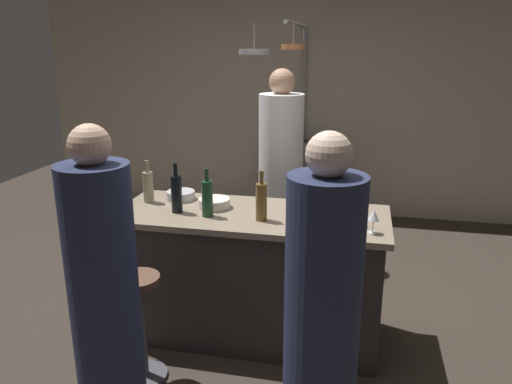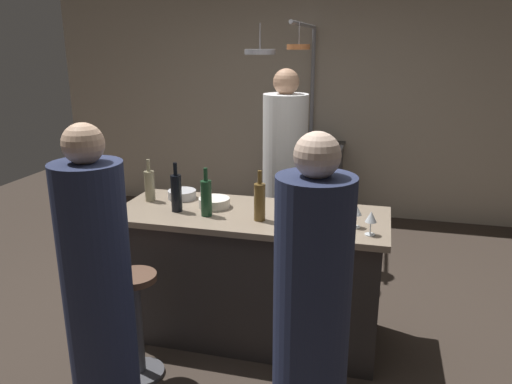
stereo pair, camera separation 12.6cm
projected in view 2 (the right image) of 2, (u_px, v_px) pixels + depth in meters
name	position (u px, v px, depth m)	size (l,w,h in m)	color
ground_plane	(251.00, 332.00, 3.52)	(9.00, 9.00, 0.00)	#382D26
back_wall	(314.00, 104.00, 5.79)	(6.40, 0.16, 2.60)	#BCAD99
kitchen_island	(251.00, 274.00, 3.39)	(1.80, 0.72, 0.90)	#332D2B
stove_range	(306.00, 183.00, 5.66)	(0.80, 0.64, 0.89)	#47474C
chef	(284.00, 182.00, 4.25)	(0.38, 0.38, 1.78)	white
bar_stool_left	(138.00, 321.00, 2.96)	(0.28, 0.28, 0.68)	#4C4C51
guest_left	(98.00, 295.00, 2.48)	(0.34, 0.34, 1.63)	#262D4C
bar_stool_right	(323.00, 348.00, 2.69)	(0.28, 0.28, 0.68)	#4C4C51
guest_right	(311.00, 323.00, 2.23)	(0.35, 0.35, 1.63)	#262D4C
overhead_pot_rack	(294.00, 78.00, 4.91)	(0.59, 1.42, 2.17)	gray
pepper_mill	(292.00, 207.00, 3.05)	(0.05, 0.05, 0.21)	#382319
wine_bottle_green	(206.00, 197.00, 3.17)	(0.07, 0.07, 0.32)	#193D23
wine_bottle_white	(150.00, 185.00, 3.48)	(0.07, 0.07, 0.30)	gray
wine_bottle_dark	(176.00, 192.00, 3.26)	(0.07, 0.07, 0.33)	black
wine_bottle_amber	(260.00, 201.00, 3.09)	(0.07, 0.07, 0.32)	brown
wine_glass_near_right_guest	(371.00, 218.00, 2.85)	(0.07, 0.07, 0.15)	silver
wine_glass_near_left_guest	(356.00, 211.00, 2.97)	(0.07, 0.07, 0.15)	silver
mixing_bowl_steel	(182.00, 194.00, 3.55)	(0.20, 0.20, 0.06)	#B7B7BC
mixing_bowl_blue	(318.00, 207.00, 3.29)	(0.21, 0.21, 0.06)	#334C6B
mixing_bowl_ceramic	(214.00, 203.00, 3.36)	(0.21, 0.21, 0.06)	silver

